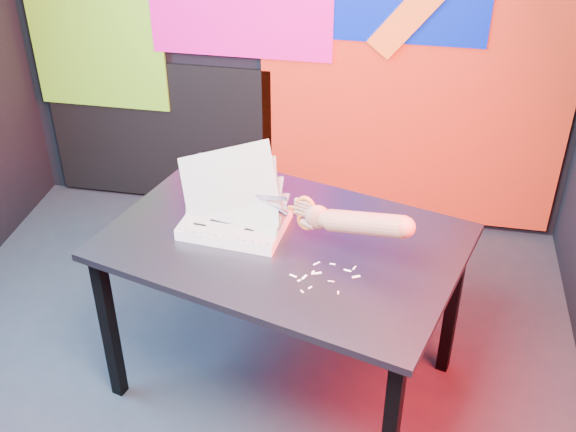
# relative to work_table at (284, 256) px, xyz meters

# --- Properties ---
(room) EXTENTS (3.01, 3.01, 2.71)m
(room) POSITION_rel_work_table_xyz_m (-0.22, -0.16, 0.68)
(room) COLOR #22242D
(room) RESTS_ON ground
(backdrop) EXTENTS (2.88, 0.05, 2.08)m
(backdrop) POSITION_rel_work_table_xyz_m (-0.16, 1.31, 0.29)
(backdrop) COLOR red
(backdrop) RESTS_ON ground
(work_table) EXTENTS (1.50, 1.21, 0.75)m
(work_table) POSITION_rel_work_table_xyz_m (0.00, 0.00, 0.00)
(work_table) COLOR black
(work_table) RESTS_ON ground
(printout_stack) EXTENTS (0.45, 0.32, 0.36)m
(printout_stack) POSITION_rel_work_table_xyz_m (-0.20, 0.04, 0.11)
(printout_stack) COLOR white
(printout_stack) RESTS_ON work_table
(scissors) EXTENTS (0.24, 0.10, 0.15)m
(scissors) POSITION_rel_work_table_xyz_m (0.07, -0.02, 0.22)
(scissors) COLOR #AAABCF
(scissors) RESTS_ON printout_stack
(hand_forearm) EXTENTS (0.43, 0.20, 0.16)m
(hand_forearm) POSITION_rel_work_table_xyz_m (0.28, -0.10, 0.26)
(hand_forearm) COLOR #9A6145
(hand_forearm) RESTS_ON work_table
(paper_clippings) EXTENTS (0.25, 0.19, 0.00)m
(paper_clippings) POSITION_rel_work_table_xyz_m (0.18, -0.19, 0.08)
(paper_clippings) COLOR white
(paper_clippings) RESTS_ON work_table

